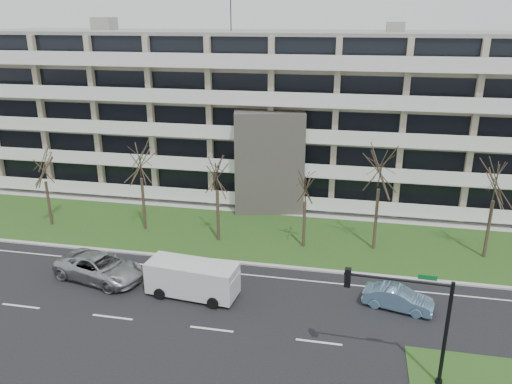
% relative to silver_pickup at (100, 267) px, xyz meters
% --- Properties ---
extents(ground, '(160.00, 160.00, 0.00)m').
position_rel_silver_pickup_xyz_m(ground, '(8.85, -4.04, -0.86)').
color(ground, black).
rests_on(ground, ground).
extents(grass_verge, '(90.00, 10.00, 0.06)m').
position_rel_silver_pickup_xyz_m(grass_verge, '(8.85, 8.96, -0.83)').
color(grass_verge, '#1F4717').
rests_on(grass_verge, ground).
extents(curb, '(90.00, 0.35, 0.12)m').
position_rel_silver_pickup_xyz_m(curb, '(8.85, 3.96, -0.80)').
color(curb, '#B2B2AD').
rests_on(curb, ground).
extents(sidewalk, '(90.00, 2.00, 0.08)m').
position_rel_silver_pickup_xyz_m(sidewalk, '(8.85, 14.46, -0.82)').
color(sidewalk, '#B2B2AD').
rests_on(sidewalk, ground).
extents(lane_edge_line, '(90.00, 0.12, 0.01)m').
position_rel_silver_pickup_xyz_m(lane_edge_line, '(8.85, 2.46, -0.85)').
color(lane_edge_line, white).
rests_on(lane_edge_line, ground).
extents(apartment_building, '(60.50, 15.10, 18.75)m').
position_rel_silver_pickup_xyz_m(apartment_building, '(8.85, 21.28, 6.76)').
color(apartment_building, tan).
rests_on(apartment_building, ground).
extents(silver_pickup, '(6.65, 4.20, 1.71)m').
position_rel_silver_pickup_xyz_m(silver_pickup, '(0.00, 0.00, 0.00)').
color(silver_pickup, '#A4A7AB').
rests_on(silver_pickup, ground).
extents(blue_sedan, '(4.32, 2.33, 1.35)m').
position_rel_silver_pickup_xyz_m(blue_sedan, '(19.20, 0.23, -0.18)').
color(blue_sedan, '#749FCA').
rests_on(blue_sedan, ground).
extents(white_van, '(5.84, 2.77, 2.19)m').
position_rel_silver_pickup_xyz_m(white_van, '(6.76, -0.75, 0.46)').
color(white_van, silver).
rests_on(white_van, ground).
extents(traffic_signal, '(4.93, 0.52, 5.71)m').
position_rel_silver_pickup_xyz_m(traffic_signal, '(19.10, -6.11, 2.84)').
color(traffic_signal, black).
rests_on(traffic_signal, ground).
extents(tree_1, '(3.41, 3.41, 6.83)m').
position_rel_silver_pickup_xyz_m(tree_1, '(-8.49, 7.64, 4.45)').
color(tree_1, '#382B21').
rests_on(tree_1, ground).
extents(tree_2, '(3.96, 3.96, 7.91)m').
position_rel_silver_pickup_xyz_m(tree_2, '(-0.38, 8.30, 5.30)').
color(tree_2, '#382B21').
rests_on(tree_2, ground).
extents(tree_3, '(3.72, 3.72, 7.44)m').
position_rel_silver_pickup_xyz_m(tree_3, '(6.10, 7.40, 4.93)').
color(tree_3, '#382B21').
rests_on(tree_3, ground).
extents(tree_4, '(3.26, 3.26, 6.52)m').
position_rel_silver_pickup_xyz_m(tree_4, '(12.74, 7.58, 4.21)').
color(tree_4, '#382B21').
rests_on(tree_4, ground).
extents(tree_5, '(4.28, 4.28, 8.55)m').
position_rel_silver_pickup_xyz_m(tree_5, '(17.97, 8.24, 5.80)').
color(tree_5, '#382B21').
rests_on(tree_5, ground).
extents(tree_6, '(3.92, 3.92, 7.85)m').
position_rel_silver_pickup_xyz_m(tree_6, '(25.82, 8.41, 5.25)').
color(tree_6, '#382B21').
rests_on(tree_6, ground).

